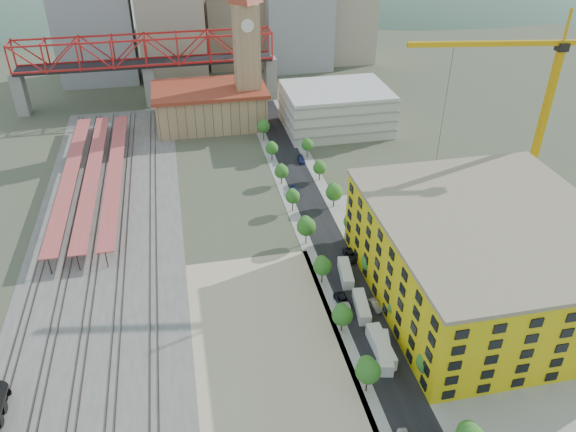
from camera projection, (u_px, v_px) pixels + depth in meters
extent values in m
plane|color=#474C38|center=(266.00, 261.00, 127.43)|extent=(400.00, 400.00, 0.00)
cube|color=#605E59|center=(107.00, 237.00, 135.74)|extent=(36.00, 165.00, 0.06)
cube|color=tan|center=(274.00, 367.00, 100.62)|extent=(28.00, 67.00, 0.06)
cube|color=black|center=(318.00, 219.00, 142.58)|extent=(12.00, 170.00, 0.06)
cube|color=gray|center=(297.00, 221.00, 141.65)|extent=(3.00, 170.00, 0.04)
cube|color=gray|center=(339.00, 216.00, 143.53)|extent=(3.00, 170.00, 0.04)
cube|color=gray|center=(492.00, 291.00, 118.55)|extent=(50.00, 90.00, 0.06)
cube|color=#382B23|center=(43.00, 243.00, 133.16)|extent=(0.12, 160.00, 0.18)
cube|color=#382B23|center=(49.00, 243.00, 133.41)|extent=(0.12, 160.00, 0.18)
cube|color=#382B23|center=(69.00, 240.00, 134.19)|extent=(0.12, 160.00, 0.18)
cube|color=#382B23|center=(76.00, 240.00, 134.43)|extent=(0.12, 160.00, 0.18)
cube|color=#382B23|center=(95.00, 238.00, 135.21)|extent=(0.12, 160.00, 0.18)
cube|color=#382B23|center=(102.00, 237.00, 135.46)|extent=(0.12, 160.00, 0.18)
cube|color=#382B23|center=(121.00, 235.00, 136.24)|extent=(0.12, 160.00, 0.18)
cube|color=#382B23|center=(127.00, 234.00, 136.49)|extent=(0.12, 160.00, 0.18)
cube|color=#382B23|center=(150.00, 232.00, 137.44)|extent=(0.12, 160.00, 0.18)
cube|color=#382B23|center=(156.00, 231.00, 137.69)|extent=(0.12, 160.00, 0.18)
cube|color=#C64C4F|center=(70.00, 174.00, 154.53)|extent=(4.00, 80.00, 0.25)
cylinder|color=black|center=(71.00, 181.00, 155.60)|extent=(0.24, 0.24, 4.00)
cube|color=#C64C4F|center=(93.00, 172.00, 155.56)|extent=(4.00, 80.00, 0.25)
cylinder|color=black|center=(94.00, 179.00, 156.63)|extent=(0.24, 0.24, 4.00)
cube|color=#C64C4F|center=(115.00, 170.00, 156.59)|extent=(4.00, 80.00, 0.25)
cylinder|color=black|center=(116.00, 177.00, 157.66)|extent=(0.24, 0.24, 4.00)
cube|color=tan|center=(210.00, 108.00, 191.33)|extent=(36.00, 22.00, 12.00)
cube|color=maroon|center=(209.00, 89.00, 187.86)|extent=(38.00, 24.00, 1.20)
cube|color=tan|center=(247.00, 66.00, 184.44)|extent=(8.00, 8.00, 40.00)
cylinder|color=white|center=(247.00, 26.00, 173.58)|extent=(4.00, 0.30, 4.00)
cube|color=silver|center=(336.00, 109.00, 187.88)|extent=(34.00, 26.00, 14.00)
cube|color=gray|center=(20.00, 94.00, 198.45)|extent=(4.00, 6.00, 15.00)
cube|color=gray|center=(270.00, 77.00, 213.87)|extent=(4.00, 6.00, 15.00)
cube|color=gray|center=(150.00, 85.00, 206.16)|extent=(4.00, 6.00, 15.00)
cube|color=black|center=(147.00, 64.00, 201.90)|extent=(90.00, 9.00, 1.00)
cube|color=yellow|center=(487.00, 258.00, 113.25)|extent=(44.00, 50.00, 18.00)
cube|color=gray|center=(496.00, 219.00, 108.25)|extent=(44.60, 50.60, 0.80)
cube|color=#9EA0A3|center=(96.00, 32.00, 225.61)|extent=(30.00, 25.00, 38.00)
cube|color=#B2A58C|center=(170.00, 14.00, 222.88)|extent=(26.00, 22.00, 52.00)
cube|color=gray|center=(234.00, 29.00, 245.80)|extent=(24.00, 24.00, 30.00)
cube|color=#B2A58C|center=(348.00, 10.00, 246.49)|extent=(22.00, 20.00, 44.00)
cube|color=brown|center=(201.00, 30.00, 252.75)|extent=(20.00, 20.00, 26.00)
ellipsoid|color=#4C6B59|center=(80.00, 125.00, 365.41)|extent=(396.00, 216.00, 180.00)
ellipsoid|color=#4C6B59|center=(262.00, 143.00, 398.76)|extent=(484.00, 264.00, 220.00)
ellipsoid|color=#4C6B59|center=(424.00, 101.00, 407.60)|extent=(418.00, 228.00, 190.00)
cone|color=black|center=(4.00, 389.00, 95.27)|extent=(2.85, 1.75, 2.85)
cube|color=gold|center=(539.00, 136.00, 135.79)|extent=(1.47, 1.47, 41.23)
cube|color=black|center=(562.00, 47.00, 124.32)|extent=(2.29, 2.29, 1.83)
cube|color=gold|center=(486.00, 44.00, 123.14)|extent=(34.57, 6.52, 1.10)
cube|color=gold|center=(568.00, 26.00, 121.88)|extent=(0.46, 0.46, 7.33)
cube|color=silver|center=(384.00, 352.00, 101.90)|extent=(4.64, 9.89, 2.62)
cube|color=silver|center=(381.00, 347.00, 103.02)|extent=(2.64, 9.97, 2.73)
cube|color=silver|center=(362.00, 307.00, 112.57)|extent=(3.51, 9.12, 2.43)
cube|color=silver|center=(346.00, 273.00, 121.77)|extent=(3.58, 9.19, 2.45)
imported|color=#A2A1A6|center=(347.00, 310.00, 112.43)|extent=(1.78, 4.41, 1.43)
imported|color=black|center=(343.00, 301.00, 114.75)|extent=(3.07, 5.61, 1.49)
imported|color=navy|center=(295.00, 192.00, 152.98)|extent=(2.23, 5.16, 1.48)
imported|color=gray|center=(375.00, 305.00, 113.66)|extent=(2.13, 4.35, 1.37)
imported|color=black|center=(350.00, 255.00, 128.03)|extent=(3.16, 5.80, 1.54)
imported|color=navy|center=(301.00, 160.00, 169.56)|extent=(2.31, 5.00, 1.42)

